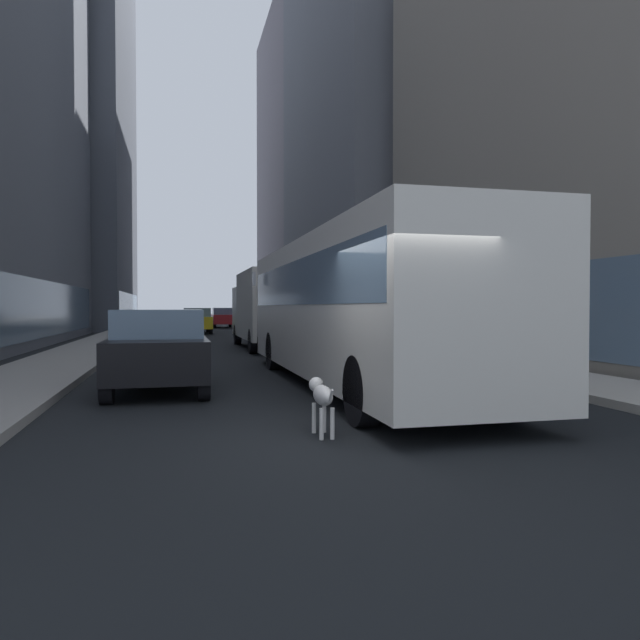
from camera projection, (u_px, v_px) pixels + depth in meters
name	position (u px, v px, depth m)	size (l,w,h in m)	color
ground_plane	(212.00, 331.00, 41.65)	(120.00, 120.00, 0.00)	black
sidewalk_left	(128.00, 330.00, 40.30)	(2.40, 110.00, 0.15)	gray
sidewalk_right	(291.00, 329.00, 43.00)	(2.40, 110.00, 0.15)	#ADA89E
building_left_far	(55.00, 68.00, 47.06)	(11.27, 20.51, 41.87)	#4C515B
building_right_mid	(397.00, 46.00, 38.97)	(11.90, 19.39, 38.10)	slate
building_right_far	(325.00, 171.00, 58.25)	(11.05, 18.61, 30.40)	slate
transit_bus	(353.00, 302.00, 12.46)	(2.78, 11.53, 3.05)	silver
car_black_suv	(159.00, 348.00, 11.98)	(1.85, 4.54, 1.62)	black
car_white_van	(280.00, 323.00, 30.63)	(1.80, 4.46, 1.62)	silver
car_yellow_taxi	(197.00, 320.00, 37.65)	(1.80, 4.33, 1.62)	yellow
car_red_coupe	(223.00, 318.00, 48.11)	(1.73, 4.27, 1.62)	red
box_truck	(270.00, 307.00, 23.61)	(2.30, 7.50, 3.05)	silver
dalmatian_dog	(322.00, 396.00, 7.63)	(0.22, 0.96, 0.72)	white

